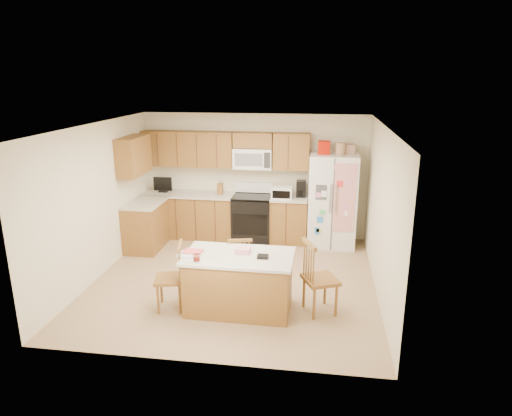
% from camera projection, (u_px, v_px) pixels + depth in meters
% --- Properties ---
extents(ground, '(4.50, 4.50, 0.00)m').
position_uv_depth(ground, '(235.00, 280.00, 7.47)').
color(ground, tan).
rests_on(ground, ground).
extents(room_shell, '(4.60, 4.60, 2.52)m').
position_uv_depth(room_shell, '(233.00, 195.00, 7.06)').
color(room_shell, beige).
rests_on(room_shell, ground).
extents(cabinetry, '(3.36, 1.56, 2.15)m').
position_uv_depth(cabinetry, '(202.00, 196.00, 9.04)').
color(cabinetry, brown).
rests_on(cabinetry, ground).
extents(stove, '(0.76, 0.65, 1.13)m').
position_uv_depth(stove, '(252.00, 217.00, 9.17)').
color(stove, black).
rests_on(stove, ground).
extents(refrigerator, '(0.90, 0.79, 2.04)m').
position_uv_depth(refrigerator, '(332.00, 199.00, 8.77)').
color(refrigerator, white).
rests_on(refrigerator, ground).
extents(island, '(1.61, 0.91, 0.92)m').
position_uv_depth(island, '(239.00, 282.00, 6.43)').
color(island, brown).
rests_on(island, ground).
extents(windsor_chair_left, '(0.48, 0.50, 0.98)m').
position_uv_depth(windsor_chair_left, '(171.00, 278.00, 6.45)').
color(windsor_chair_left, brown).
rests_on(windsor_chair_left, ground).
extents(windsor_chair_back, '(0.45, 0.44, 0.89)m').
position_uv_depth(windsor_chair_back, '(240.00, 265.00, 7.01)').
color(windsor_chair_back, brown).
rests_on(windsor_chair_back, ground).
extents(windsor_chair_right, '(0.59, 0.60, 1.07)m').
position_uv_depth(windsor_chair_right, '(319.00, 279.00, 6.33)').
color(windsor_chair_right, brown).
rests_on(windsor_chair_right, ground).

